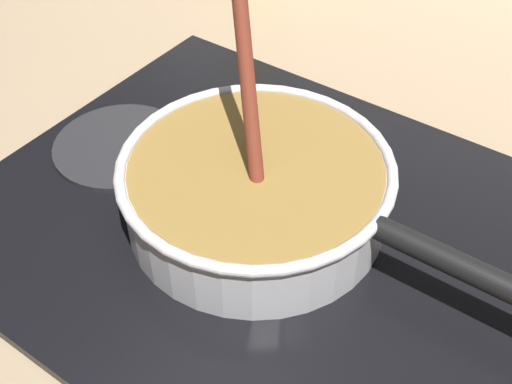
# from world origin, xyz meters

# --- Properties ---
(ground) EXTENTS (2.40, 1.60, 0.04)m
(ground) POSITION_xyz_m (0.00, 0.00, -0.02)
(ground) COLOR #9E8466
(hob_plate) EXTENTS (0.56, 0.48, 0.01)m
(hob_plate) POSITION_xyz_m (0.01, 0.09, 0.01)
(hob_plate) COLOR black
(hob_plate) RESTS_ON ground
(burner_ring) EXTENTS (0.20, 0.20, 0.01)m
(burner_ring) POSITION_xyz_m (0.01, 0.09, 0.02)
(burner_ring) COLOR #592D0C
(burner_ring) RESTS_ON hob_plate
(spare_burner) EXTENTS (0.15, 0.15, 0.01)m
(spare_burner) POSITION_xyz_m (-0.18, 0.09, 0.01)
(spare_burner) COLOR #262628
(spare_burner) RESTS_ON hob_plate
(cooking_pan) EXTENTS (0.44, 0.27, 0.26)m
(cooking_pan) POSITION_xyz_m (0.01, 0.09, 0.05)
(cooking_pan) COLOR silver
(cooking_pan) RESTS_ON hob_plate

